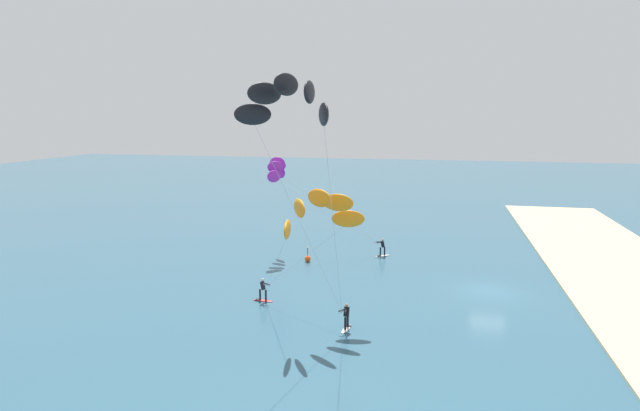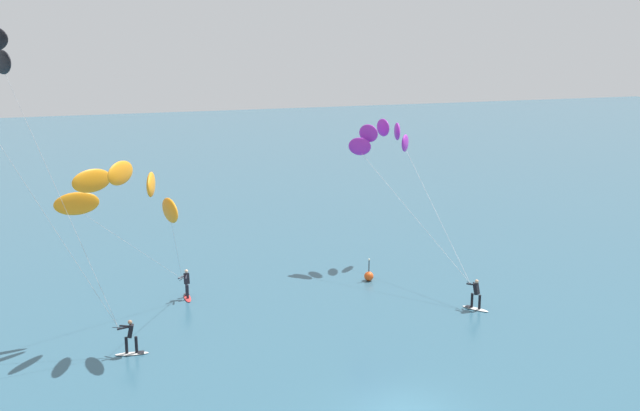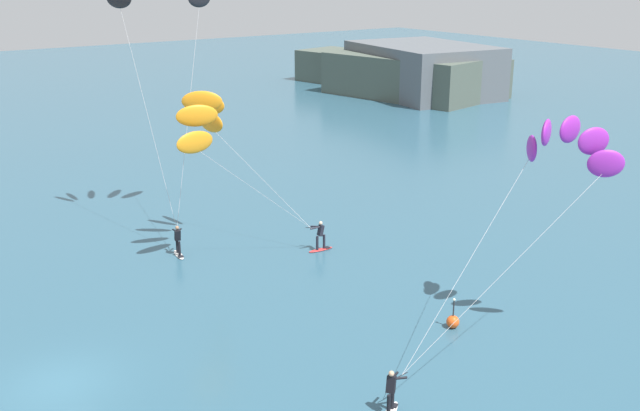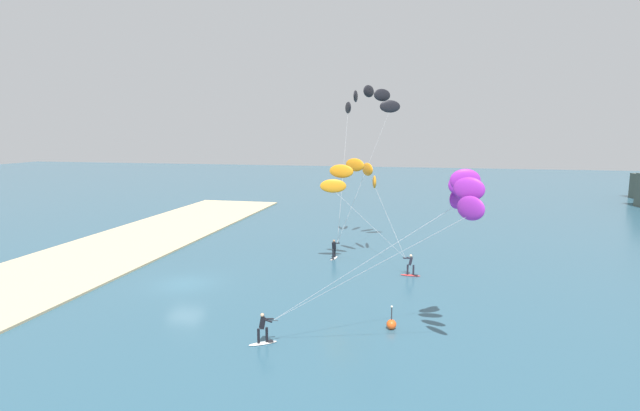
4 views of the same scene
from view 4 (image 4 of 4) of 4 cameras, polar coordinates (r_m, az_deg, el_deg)
ground_plane at (r=37.93m, az=-15.18°, el=-8.63°), size 240.00×240.00×0.00m
sand_strip at (r=44.26m, az=-28.48°, el=-6.80°), size 80.00×11.81×0.16m
kitesurfer_nearshore at (r=46.96m, az=5.43°, el=11.37°), size 7.91×5.54×15.12m
kitesurfer_mid_water at (r=24.68m, az=15.02°, el=0.67°), size 4.53×11.45×9.23m
kitesurfer_far_out at (r=41.74m, az=4.18°, el=3.20°), size 6.89×8.21×8.72m
marker_buoy at (r=28.97m, az=8.15°, el=-13.25°), size 0.56×0.56×1.38m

